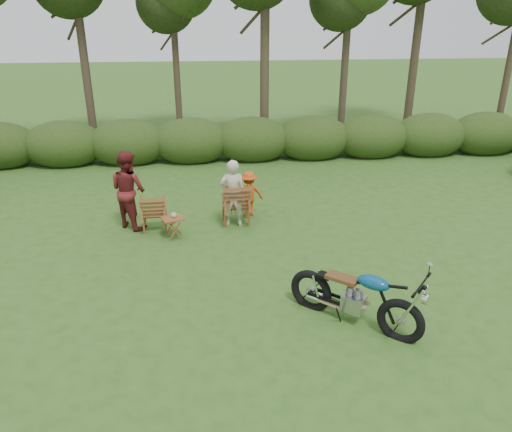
{
  "coord_description": "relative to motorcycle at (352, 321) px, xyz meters",
  "views": [
    {
      "loc": [
        -1.47,
        -6.91,
        4.73
      ],
      "look_at": [
        -0.58,
        2.04,
        0.9
      ],
      "focal_mm": 35.0,
      "sensor_mm": 36.0,
      "label": 1
    }
  ],
  "objects": [
    {
      "name": "tree_line",
      "position": [
        -0.25,
        10.09,
        3.81
      ],
      "size": [
        22.52,
        11.62,
        8.14
      ],
      "color": "#33251C",
      "rests_on": "ground"
    },
    {
      "name": "cup",
      "position": [
        -3.0,
        3.49,
        0.52
      ],
      "size": [
        0.14,
        0.14,
        0.09
      ],
      "primitive_type": "imported",
      "rotation": [
        0.0,
        0.0,
        -0.15
      ],
      "color": "beige",
      "rests_on": "side_table"
    },
    {
      "name": "child",
      "position": [
        -1.28,
        4.57,
        0.0
      ],
      "size": [
        0.79,
        0.55,
        1.11
      ],
      "primitive_type": "imported",
      "rotation": [
        0.0,
        0.0,
        3.35
      ],
      "color": "#BA4511",
      "rests_on": "ground"
    },
    {
      "name": "ground",
      "position": [
        -0.75,
        0.35,
        0.0
      ],
      "size": [
        80.0,
        80.0,
        0.0
      ],
      "primitive_type": "plane",
      "color": "#2B511B",
      "rests_on": "ground"
    },
    {
      "name": "side_table",
      "position": [
        -3.03,
        3.46,
        0.24
      ],
      "size": [
        0.57,
        0.53,
        0.48
      ],
      "primitive_type": null,
      "rotation": [
        0.0,
        0.0,
        0.36
      ],
      "color": "brown",
      "rests_on": "ground"
    },
    {
      "name": "adult_b",
      "position": [
        -4.02,
        4.19,
        0.0
      ],
      "size": [
        1.1,
        1.08,
        1.78
      ],
      "primitive_type": "imported",
      "rotation": [
        0.0,
        0.0,
        2.43
      ],
      "color": "maroon",
      "rests_on": "ground"
    },
    {
      "name": "lawn_chair_left",
      "position": [
        -3.47,
        3.95,
        0.0
      ],
      "size": [
        0.64,
        0.64,
        0.89
      ],
      "primitive_type": null,
      "rotation": [
        0.0,
        0.0,
        3.18
      ],
      "color": "brown",
      "rests_on": "ground"
    },
    {
      "name": "lawn_chair_right",
      "position": [
        -1.62,
        4.16,
        0.0
      ],
      "size": [
        0.72,
        0.72,
        1.01
      ],
      "primitive_type": null,
      "rotation": [
        0.0,
        0.0,
        3.18
      ],
      "color": "brown",
      "rests_on": "ground"
    },
    {
      "name": "motorcycle",
      "position": [
        0.0,
        0.0,
        0.0
      ],
      "size": [
        2.18,
        2.02,
        1.23
      ],
      "primitive_type": null,
      "rotation": [
        0.0,
        0.0,
        -0.7
      ],
      "color": "#0D71AD",
      "rests_on": "ground"
    },
    {
      "name": "adult_a",
      "position": [
        -1.69,
        3.97,
        0.0
      ],
      "size": [
        0.58,
        0.38,
        1.58
      ],
      "primitive_type": "imported",
      "rotation": [
        0.0,
        0.0,
        3.14
      ],
      "color": "beige",
      "rests_on": "ground"
    }
  ]
}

